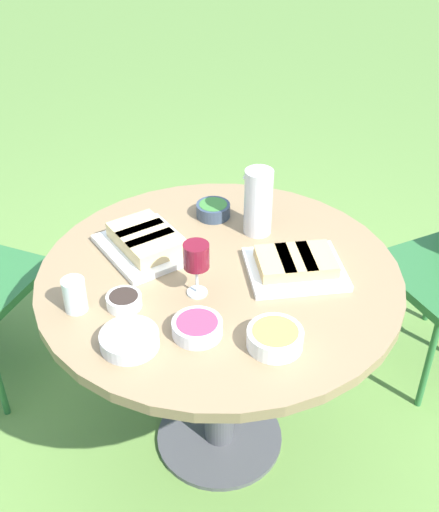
{
  "coord_description": "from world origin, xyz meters",
  "views": [
    {
      "loc": [
        -0.47,
        1.49,
        1.95
      ],
      "look_at": [
        0.0,
        0.0,
        0.84
      ],
      "focal_mm": 45.0,
      "sensor_mm": 36.0,
      "label": 1
    }
  ],
  "objects": [
    {
      "name": "bowl_olives",
      "position": [
        0.21,
        0.23,
        0.8
      ],
      "size": [
        0.1,
        0.1,
        0.04
      ],
      "color": "white",
      "rests_on": "dining_table"
    },
    {
      "name": "bowl_dip_cream",
      "position": [
        0.13,
        0.38,
        0.8
      ],
      "size": [
        0.16,
        0.16,
        0.04
      ],
      "color": "silver",
      "rests_on": "dining_table"
    },
    {
      "name": "bowl_salad",
      "position": [
        0.12,
        -0.3,
        0.8
      ],
      "size": [
        0.12,
        0.12,
        0.05
      ],
      "color": "#334256",
      "rests_on": "dining_table"
    },
    {
      "name": "cup_water_near",
      "position": [
        0.33,
        0.29,
        0.83
      ],
      "size": [
        0.07,
        0.07,
        0.1
      ],
      "color": "silver",
      "rests_on": "dining_table"
    },
    {
      "name": "ground_plane",
      "position": [
        0.0,
        0.0,
        0.0
      ],
      "size": [
        40.0,
        40.0,
        0.0
      ],
      "primitive_type": "plane",
      "color": "#668E42"
    },
    {
      "name": "wine_glass",
      "position": [
        0.03,
        0.12,
        0.9
      ],
      "size": [
        0.07,
        0.07,
        0.17
      ],
      "color": "silver",
      "rests_on": "dining_table"
    },
    {
      "name": "platter_bread_main",
      "position": [
        0.26,
        -0.04,
        0.81
      ],
      "size": [
        0.39,
        0.38,
        0.07
      ],
      "color": "white",
      "rests_on": "dining_table"
    },
    {
      "name": "bowl_fries",
      "position": [
        -0.23,
        0.26,
        0.8
      ],
      "size": [
        0.15,
        0.15,
        0.05
      ],
      "color": "white",
      "rests_on": "dining_table"
    },
    {
      "name": "platter_charcuterie",
      "position": [
        -0.22,
        -0.07,
        0.8
      ],
      "size": [
        0.36,
        0.34,
        0.06
      ],
      "color": "white",
      "rests_on": "dining_table"
    },
    {
      "name": "bowl_dip_red",
      "position": [
        -0.03,
        0.28,
        0.8
      ],
      "size": [
        0.14,
        0.14,
        0.04
      ],
      "color": "silver",
      "rests_on": "dining_table"
    },
    {
      "name": "dining_table",
      "position": [
        0.0,
        0.0,
        0.65
      ],
      "size": [
        1.11,
        1.11,
        0.78
      ],
      "color": "#4C4C51",
      "rests_on": "ground_plane"
    },
    {
      "name": "water_pitcher",
      "position": [
        -0.05,
        -0.25,
        0.89
      ],
      "size": [
        0.1,
        0.09,
        0.23
      ],
      "color": "silver",
      "rests_on": "dining_table"
    }
  ]
}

